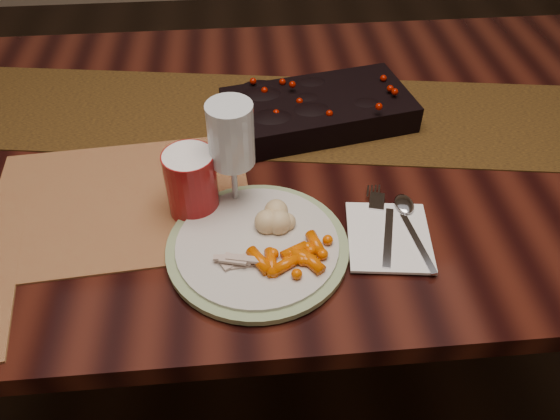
{
  "coord_description": "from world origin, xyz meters",
  "views": [
    {
      "loc": [
        -0.08,
        -0.89,
        1.41
      ],
      "look_at": [
        -0.02,
        -0.26,
        0.8
      ],
      "focal_mm": 35.0,
      "sensor_mm": 36.0,
      "label": 1
    }
  ],
  "objects": [
    {
      "name": "red_cup",
      "position": [
        -0.16,
        -0.2,
        0.81
      ],
      "size": [
        0.11,
        0.11,
        0.12
      ],
      "primitive_type": "cylinder",
      "rotation": [
        0.0,
        0.0,
        0.33
      ],
      "color": "maroon",
      "rests_on": "placemat_main"
    },
    {
      "name": "table_runner",
      "position": [
        0.05,
        0.07,
        0.75
      ],
      "size": [
        1.55,
        0.54,
        0.0
      ],
      "primitive_type": "cube",
      "rotation": [
        0.0,
        0.0,
        -0.15
      ],
      "color": "black",
      "rests_on": "dining_table"
    },
    {
      "name": "dining_table",
      "position": [
        0.0,
        0.0,
        0.38
      ],
      "size": [
        1.8,
        1.0,
        0.75
      ],
      "primitive_type": "cube",
      "color": "black",
      "rests_on": "floor"
    },
    {
      "name": "mashed_potatoes",
      "position": [
        -0.03,
        -0.25,
        0.79
      ],
      "size": [
        0.08,
        0.07,
        0.04
      ],
      "primitive_type": null,
      "rotation": [
        0.0,
        0.0,
        0.17
      ],
      "color": "beige",
      "rests_on": "dinner_plate"
    },
    {
      "name": "floor",
      "position": [
        0.0,
        0.0,
        0.0
      ],
      "size": [
        5.0,
        5.0,
        0.0
      ],
      "primitive_type": "plane",
      "color": "black",
      "rests_on": "ground"
    },
    {
      "name": "wine_glass",
      "position": [
        -0.09,
        -0.19,
        0.85
      ],
      "size": [
        0.08,
        0.08,
        0.21
      ],
      "primitive_type": null,
      "rotation": [
        0.0,
        0.0,
        0.11
      ],
      "color": "silver",
      "rests_on": "dining_table"
    },
    {
      "name": "placemat_main",
      "position": [
        -0.29,
        -0.17,
        0.75
      ],
      "size": [
        0.47,
        0.36,
        0.0
      ],
      "primitive_type": "cube",
      "rotation": [
        0.0,
        0.0,
        0.08
      ],
      "color": "brown",
      "rests_on": "dining_table"
    },
    {
      "name": "fork",
      "position": [
        0.15,
        -0.28,
        0.76
      ],
      "size": [
        0.07,
        0.17,
        0.0
      ],
      "primitive_type": null,
      "rotation": [
        0.0,
        0.0,
        -0.27
      ],
      "color": "white",
      "rests_on": "napkin"
    },
    {
      "name": "baby_carrots",
      "position": [
        -0.02,
        -0.33,
        0.78
      ],
      "size": [
        0.12,
        0.1,
        0.02
      ],
      "primitive_type": null,
      "rotation": [
        0.0,
        0.0,
        -0.02
      ],
      "color": "#DA5400",
      "rests_on": "dinner_plate"
    },
    {
      "name": "turkey_shreds",
      "position": [
        -0.1,
        -0.34,
        0.78
      ],
      "size": [
        0.07,
        0.06,
        0.01
      ],
      "primitive_type": null,
      "rotation": [
        0.0,
        0.0,
        0.1
      ],
      "color": "tan",
      "rests_on": "dinner_plate"
    },
    {
      "name": "centerpiece",
      "position": [
        0.08,
        0.05,
        0.79
      ],
      "size": [
        0.4,
        0.26,
        0.07
      ],
      "primitive_type": null,
      "rotation": [
        0.0,
        0.0,
        0.19
      ],
      "color": "black",
      "rests_on": "table_runner"
    },
    {
      "name": "spoon",
      "position": [
        0.19,
        -0.29,
        0.76
      ],
      "size": [
        0.05,
        0.17,
        0.0
      ],
      "primitive_type": null,
      "rotation": [
        0.0,
        0.0,
        0.12
      ],
      "color": "#B5B6C7",
      "rests_on": "napkin"
    },
    {
      "name": "dinner_plate",
      "position": [
        -0.06,
        -0.3,
        0.76
      ],
      "size": [
        0.3,
        0.3,
        0.02
      ],
      "primitive_type": "cylinder",
      "rotation": [
        0.0,
        0.0,
        0.02
      ],
      "color": "silver",
      "rests_on": "placemat_main"
    },
    {
      "name": "napkin",
      "position": [
        0.15,
        -0.3,
        0.76
      ],
      "size": [
        0.15,
        0.17,
        0.01
      ],
      "primitive_type": "cube",
      "rotation": [
        0.0,
        0.0,
        -0.13
      ],
      "color": "white",
      "rests_on": "placemat_main"
    }
  ]
}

